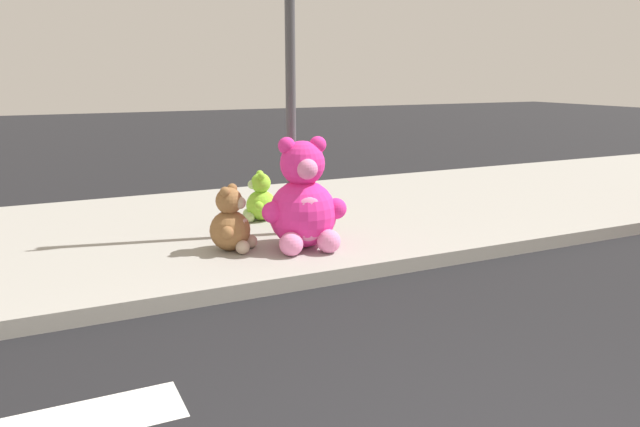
% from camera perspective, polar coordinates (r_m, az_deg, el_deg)
% --- Properties ---
extents(sidewalk, '(28.00, 4.40, 0.15)m').
position_cam_1_polar(sidewalk, '(7.43, -12.19, -1.79)').
color(sidewalk, '#9E9B93').
rests_on(sidewalk, ground_plane).
extents(sign_pole, '(0.56, 0.11, 3.20)m').
position_cam_1_polar(sign_pole, '(6.73, -2.77, 12.26)').
color(sign_pole, '#4C4C51').
rests_on(sign_pole, sidewalk).
extents(plush_pink_large, '(0.88, 0.81, 1.16)m').
position_cam_1_polar(plush_pink_large, '(6.29, -1.56, 0.88)').
color(plush_pink_large, '#F22D93').
rests_on(plush_pink_large, sidewalk).
extents(plush_lime, '(0.43, 0.46, 0.61)m').
position_cam_1_polar(plush_lime, '(7.56, -5.68, 1.20)').
color(plush_lime, '#8CD133').
rests_on(plush_lime, sidewalk).
extents(plush_brown, '(0.49, 0.48, 0.68)m').
position_cam_1_polar(plush_brown, '(6.30, -8.27, -1.02)').
color(plush_brown, olive).
rests_on(plush_brown, sidewalk).
extents(plush_yellow, '(0.33, 0.37, 0.49)m').
position_cam_1_polar(plush_yellow, '(7.86, -2.49, 1.33)').
color(plush_yellow, yellow).
rests_on(plush_yellow, sidewalk).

